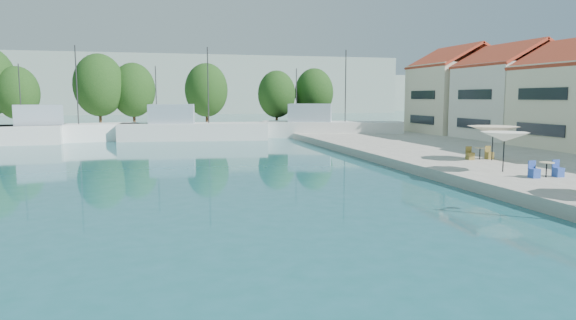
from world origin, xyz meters
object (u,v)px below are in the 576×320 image
object	(u,v)px
umbrella_cream	(493,130)
trawler_03	(190,130)
trawler_04	(327,128)
trawler_02	(59,132)
umbrella_white	(504,137)

from	to	relation	value
umbrella_cream	trawler_03	bearing A→B (deg)	121.23
trawler_04	trawler_02	bearing A→B (deg)	-160.48
trawler_02	umbrella_cream	size ratio (longest dim) A/B	4.87
trawler_02	trawler_04	size ratio (longest dim) A/B	0.94
trawler_04	umbrella_white	size ratio (longest dim) A/B	6.51
trawler_03	trawler_04	distance (m)	15.34
trawler_03	umbrella_white	xyz separation A→B (m)	(14.25, -32.39, 1.40)
umbrella_white	umbrella_cream	world-z (taller)	umbrella_cream
trawler_04	umbrella_cream	world-z (taller)	trawler_04
trawler_02	umbrella_cream	distance (m)	41.36
trawler_03	umbrella_cream	distance (m)	32.59
trawler_04	umbrella_white	bearing A→B (deg)	-70.70
trawler_03	trawler_04	size ratio (longest dim) A/B	0.97
trawler_02	umbrella_cream	world-z (taller)	trawler_02
trawler_02	trawler_04	world-z (taller)	same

